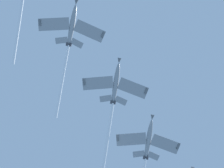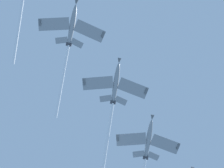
{
  "view_description": "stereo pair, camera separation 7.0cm",
  "coord_description": "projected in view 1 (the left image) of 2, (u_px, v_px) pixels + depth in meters",
  "views": [
    {
      "loc": [
        7.87,
        10.42,
        1.64
      ],
      "look_at": [
        -34.34,
        32.46,
        102.92
      ],
      "focal_mm": 60.08,
      "sensor_mm": 36.0,
      "label": 1
    },
    {
      "loc": [
        7.84,
        10.36,
        1.64
      ],
      "look_at": [
        -34.34,
        32.46,
        102.92
      ],
      "focal_mm": 60.08,
      "sensor_mm": 36.0,
      "label": 2
    }
  ],
  "objects": [
    {
      "name": "jet_second",
      "position": [
        70.0,
        38.0,
        109.87
      ],
      "size": [
        32.17,
        19.49,
        13.87
      ],
      "color": "gray"
    },
    {
      "name": "jet_third",
      "position": [
        114.0,
        98.0,
        111.33
      ],
      "size": [
        31.45,
        19.39,
        14.2
      ],
      "color": "gray"
    },
    {
      "name": "jet_fourth",
      "position": [
        147.0,
        150.0,
        114.09
      ],
      "size": [
        31.98,
        19.41,
        13.42
      ],
      "color": "gray"
    }
  ]
}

